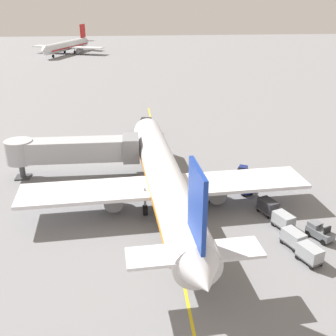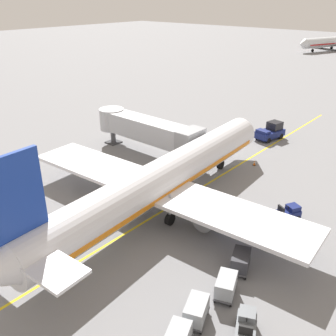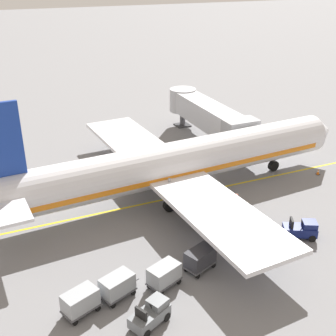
{
  "view_description": "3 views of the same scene",
  "coord_description": "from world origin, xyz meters",
  "px_view_note": "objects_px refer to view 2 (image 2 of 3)",
  "views": [
    {
      "loc": [
        -3.72,
        -40.37,
        21.05
      ],
      "look_at": [
        0.2,
        0.71,
        3.45
      ],
      "focal_mm": 43.44,
      "sensor_mm": 36.0,
      "label": 1
    },
    {
      "loc": [
        20.54,
        -24.84,
        19.03
      ],
      "look_at": [
        -0.56,
        -0.31,
        3.91
      ],
      "focal_mm": 39.86,
      "sensor_mm": 36.0,
      "label": 2
    },
    {
      "loc": [
        31.66,
        -16.28,
        19.12
      ],
      "look_at": [
        -0.73,
        -1.99,
        2.69
      ],
      "focal_mm": 46.76,
      "sensor_mm": 36.0,
      "label": 3
    }
  ],
  "objects_px": {
    "baggage_cart_front": "(241,261)",
    "safety_cone_nose_left": "(254,163)",
    "parked_airliner": "(161,180)",
    "baggage_tug_spare": "(246,327)",
    "baggage_cart_second_in_train": "(226,285)",
    "ground_crew_loader": "(203,217)",
    "baggage_cart_third_in_train": "(196,310)",
    "ground_crew_wing_walker": "(223,202)",
    "jet_bridge": "(146,129)",
    "baggage_tug_trailing": "(261,227)",
    "baggage_tug_lead": "(287,213)",
    "distant_taxiing_airliner": "(335,42)",
    "pushback_tractor": "(270,132)"
  },
  "relations": [
    {
      "from": "baggage_cart_front",
      "to": "safety_cone_nose_left",
      "type": "relative_size",
      "value": 5.0
    },
    {
      "from": "parked_airliner",
      "to": "baggage_tug_spare",
      "type": "bearing_deg",
      "value": -29.6
    },
    {
      "from": "baggage_cart_second_in_train",
      "to": "ground_crew_loader",
      "type": "bearing_deg",
      "value": 136.31
    },
    {
      "from": "baggage_cart_third_in_train",
      "to": "ground_crew_wing_walker",
      "type": "distance_m",
      "value": 13.94
    },
    {
      "from": "baggage_cart_front",
      "to": "jet_bridge",
      "type": "bearing_deg",
      "value": 150.66
    },
    {
      "from": "baggage_cart_third_in_train",
      "to": "ground_crew_wing_walker",
      "type": "bearing_deg",
      "value": 116.14
    },
    {
      "from": "baggage_cart_second_in_train",
      "to": "baggage_tug_trailing",
      "type": "bearing_deg",
      "value": 101.53
    },
    {
      "from": "baggage_tug_lead",
      "to": "distant_taxiing_airliner",
      "type": "relative_size",
      "value": 0.08
    },
    {
      "from": "parked_airliner",
      "to": "baggage_cart_front",
      "type": "height_order",
      "value": "parked_airliner"
    },
    {
      "from": "baggage_tug_lead",
      "to": "distant_taxiing_airliner",
      "type": "xyz_separation_m",
      "value": [
        -36.86,
        120.78,
        2.31
      ]
    },
    {
      "from": "ground_crew_loader",
      "to": "safety_cone_nose_left",
      "type": "height_order",
      "value": "ground_crew_loader"
    },
    {
      "from": "baggage_cart_second_in_train",
      "to": "distant_taxiing_airliner",
      "type": "height_order",
      "value": "distant_taxiing_airliner"
    },
    {
      "from": "distant_taxiing_airliner",
      "to": "baggage_tug_trailing",
      "type": "bearing_deg",
      "value": -73.8
    },
    {
      "from": "baggage_cart_third_in_train",
      "to": "safety_cone_nose_left",
      "type": "xyz_separation_m",
      "value": [
        -9.02,
        23.95,
        -0.66
      ]
    },
    {
      "from": "pushback_tractor",
      "to": "ground_crew_wing_walker",
      "type": "bearing_deg",
      "value": -74.85
    },
    {
      "from": "pushback_tractor",
      "to": "baggage_tug_lead",
      "type": "xyz_separation_m",
      "value": [
        11.14,
        -18.72,
        -0.39
      ]
    },
    {
      "from": "baggage_cart_third_in_train",
      "to": "ground_crew_loader",
      "type": "height_order",
      "value": "ground_crew_loader"
    },
    {
      "from": "baggage_tug_trailing",
      "to": "safety_cone_nose_left",
      "type": "distance_m",
      "value": 14.65
    },
    {
      "from": "ground_crew_loader",
      "to": "pushback_tractor",
      "type": "bearing_deg",
      "value": 103.39
    },
    {
      "from": "baggage_tug_lead",
      "to": "baggage_cart_second_in_train",
      "type": "relative_size",
      "value": 0.94
    },
    {
      "from": "parked_airliner",
      "to": "pushback_tractor",
      "type": "bearing_deg",
      "value": 92.33
    },
    {
      "from": "pushback_tractor",
      "to": "baggage_cart_second_in_train",
      "type": "bearing_deg",
      "value": -68.43
    },
    {
      "from": "baggage_tug_lead",
      "to": "baggage_cart_second_in_train",
      "type": "distance_m",
      "value": 11.9
    },
    {
      "from": "baggage_tug_lead",
      "to": "pushback_tractor",
      "type": "bearing_deg",
      "value": 120.77
    },
    {
      "from": "pushback_tractor",
      "to": "baggage_cart_front",
      "type": "xyz_separation_m",
      "value": [
        11.5,
        -27.64,
        -0.15
      ]
    },
    {
      "from": "pushback_tractor",
      "to": "safety_cone_nose_left",
      "type": "xyz_separation_m",
      "value": [
        2.86,
        -9.74,
        -0.81
      ]
    },
    {
      "from": "parked_airliner",
      "to": "safety_cone_nose_left",
      "type": "distance_m",
      "value": 15.42
    },
    {
      "from": "safety_cone_nose_left",
      "to": "baggage_tug_trailing",
      "type": "bearing_deg",
      "value": -59.03
    },
    {
      "from": "ground_crew_wing_walker",
      "to": "jet_bridge",
      "type": "bearing_deg",
      "value": 160.72
    },
    {
      "from": "jet_bridge",
      "to": "baggage_tug_lead",
      "type": "xyz_separation_m",
      "value": [
        20.63,
        -2.87,
        -2.75
      ]
    },
    {
      "from": "parked_airliner",
      "to": "baggage_tug_lead",
      "type": "height_order",
      "value": "parked_airliner"
    },
    {
      "from": "ground_crew_loader",
      "to": "safety_cone_nose_left",
      "type": "relative_size",
      "value": 2.86
    },
    {
      "from": "ground_crew_loader",
      "to": "distant_taxiing_airliner",
      "type": "relative_size",
      "value": 0.05
    },
    {
      "from": "baggage_tug_trailing",
      "to": "distant_taxiing_airliner",
      "type": "relative_size",
      "value": 0.08
    },
    {
      "from": "baggage_tug_spare",
      "to": "ground_crew_loader",
      "type": "relative_size",
      "value": 1.64
    },
    {
      "from": "jet_bridge",
      "to": "safety_cone_nose_left",
      "type": "xyz_separation_m",
      "value": [
        12.35,
        6.11,
        -3.17
      ]
    },
    {
      "from": "baggage_tug_lead",
      "to": "ground_crew_loader",
      "type": "height_order",
      "value": "ground_crew_loader"
    },
    {
      "from": "baggage_tug_trailing",
      "to": "safety_cone_nose_left",
      "type": "xyz_separation_m",
      "value": [
        -7.54,
        12.56,
        -0.42
      ]
    },
    {
      "from": "distant_taxiing_airliner",
      "to": "baggage_cart_front",
      "type": "bearing_deg",
      "value": -73.99
    },
    {
      "from": "jet_bridge",
      "to": "baggage_cart_front",
      "type": "distance_m",
      "value": 24.2
    },
    {
      "from": "baggage_tug_trailing",
      "to": "ground_crew_wing_walker",
      "type": "bearing_deg",
      "value": 166.48
    },
    {
      "from": "parked_airliner",
      "to": "baggage_cart_second_in_train",
      "type": "xyz_separation_m",
      "value": [
        11.08,
        -5.81,
        -2.24
      ]
    },
    {
      "from": "baggage_cart_second_in_train",
      "to": "baggage_tug_spare",
      "type": "bearing_deg",
      "value": -36.62
    },
    {
      "from": "baggage_cart_front",
      "to": "ground_crew_wing_walker",
      "type": "distance_m",
      "value": 8.66
    },
    {
      "from": "baggage_tug_lead",
      "to": "safety_cone_nose_left",
      "type": "height_order",
      "value": "baggage_tug_lead"
    },
    {
      "from": "baggage_tug_lead",
      "to": "distant_taxiing_airliner",
      "type": "distance_m",
      "value": 126.3
    },
    {
      "from": "baggage_cart_second_in_train",
      "to": "distant_taxiing_airliner",
      "type": "bearing_deg",
      "value": 105.91
    },
    {
      "from": "baggage_cart_front",
      "to": "safety_cone_nose_left",
      "type": "distance_m",
      "value": 19.89
    },
    {
      "from": "baggage_tug_spare",
      "to": "distant_taxiing_airliner",
      "type": "relative_size",
      "value": 0.08
    },
    {
      "from": "baggage_cart_second_in_train",
      "to": "baggage_cart_third_in_train",
      "type": "distance_m",
      "value": 3.12
    }
  ]
}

